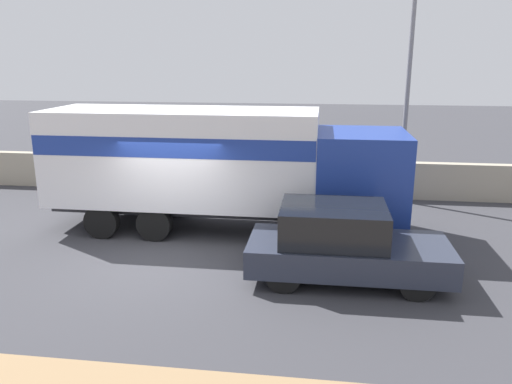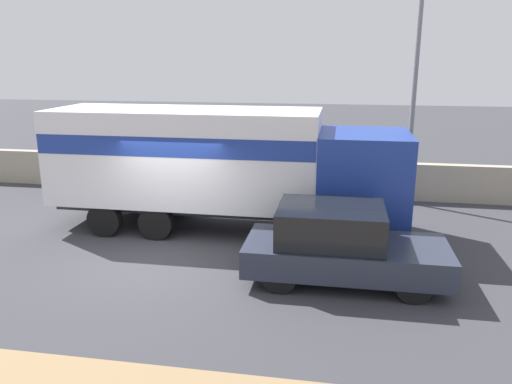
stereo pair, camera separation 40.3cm
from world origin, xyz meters
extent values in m
plane|color=#38383D|center=(0.00, 0.00, 0.00)|extent=(80.00, 80.00, 0.00)
cube|color=#A39984|center=(0.00, 6.03, 0.59)|extent=(60.00, 0.35, 1.18)
cylinder|color=slate|center=(6.03, 5.65, 3.66)|extent=(0.14, 0.14, 7.33)
cube|color=navy|center=(4.51, 2.26, 1.52)|extent=(2.17, 2.44, 2.28)
cube|color=black|center=(5.57, 2.26, 1.98)|extent=(0.06, 2.08, 1.00)
cube|color=#2D2D33|center=(-0.01, 2.26, 0.64)|extent=(6.86, 1.32, 0.25)
cube|color=white|center=(-0.01, 2.26, 1.96)|extent=(6.86, 2.39, 2.38)
cube|color=navy|center=(-0.01, 2.26, 2.37)|extent=(6.83, 2.41, 0.48)
cylinder|color=black|center=(4.51, 3.29, 0.43)|extent=(0.86, 0.28, 0.86)
cylinder|color=black|center=(4.51, 1.24, 0.43)|extent=(0.86, 0.28, 0.86)
cylinder|color=black|center=(-1.89, 3.29, 0.43)|extent=(0.86, 0.28, 0.86)
cylinder|color=black|center=(-1.89, 1.24, 0.43)|extent=(0.86, 0.28, 0.86)
cylinder|color=black|center=(-0.52, 3.29, 0.43)|extent=(0.86, 0.28, 0.86)
cylinder|color=black|center=(-0.52, 1.24, 0.43)|extent=(0.86, 0.28, 0.86)
cube|color=#282D3D|center=(4.14, -0.43, 0.54)|extent=(4.04, 1.78, 0.57)
cube|color=black|center=(3.81, -0.43, 1.19)|extent=(2.10, 1.64, 0.73)
cylinder|color=black|center=(5.39, 0.34, 0.34)|extent=(0.68, 0.20, 0.68)
cylinder|color=black|center=(5.39, -1.20, 0.34)|extent=(0.68, 0.20, 0.68)
cylinder|color=black|center=(2.88, 0.34, 0.34)|extent=(0.68, 0.20, 0.68)
cylinder|color=black|center=(2.88, -1.20, 0.34)|extent=(0.68, 0.20, 0.68)
camera|label=1|loc=(3.53, -10.05, 4.41)|focal=35.00mm
camera|label=2|loc=(3.93, -9.99, 4.41)|focal=35.00mm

